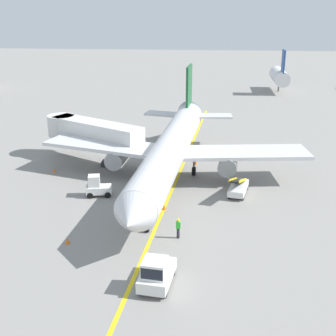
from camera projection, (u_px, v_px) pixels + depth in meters
The scene contains 15 objects.
ground_plane at pixel (149, 233), 37.21m from camera, with size 300.00×300.00×0.00m, color gray.
taxi_line_yellow at pixel (165, 207), 41.83m from camera, with size 0.30×80.00×0.01m, color yellow.
airliner at pixel (171, 148), 47.35m from camera, with size 28.51×35.34×10.10m.
jet_bridge at pixel (88, 131), 52.96m from camera, with size 12.43×8.48×4.85m.
pushback_tug at pixel (156, 273), 29.91m from camera, with size 2.34×3.81×2.20m.
baggage_tug_near_wing at pixel (97, 187), 43.98m from camera, with size 2.60×1.74×2.10m.
belt_loader_forward_hold at pixel (238, 187), 44.39m from camera, with size 2.26×5.16×2.59m.
ground_crew_marshaller at pixel (178, 228), 36.09m from camera, with size 0.36×0.24×1.70m.
ground_crew_wing_walker at pixel (133, 200), 41.12m from camera, with size 0.36×0.24×1.70m.
safety_cone_nose_left at pixel (196, 162), 52.83m from camera, with size 0.36×0.36×0.44m, color orange.
safety_cone_nose_right at pixel (227, 167), 51.31m from camera, with size 0.36×0.36×0.44m, color orange.
safety_cone_wingtip_left at pixel (54, 170), 50.36m from camera, with size 0.36×0.36×0.44m, color orange.
safety_cone_wingtip_right at pixel (164, 207), 41.26m from camera, with size 0.36×0.36×0.44m, color orange.
safety_cone_tail_area at pixel (67, 241), 35.49m from camera, with size 0.36×0.36×0.44m, color orange.
distant_aircraft_mid_right at pixel (280, 76), 94.55m from camera, with size 3.00×10.10×8.80m.
Camera 1 is at (4.44, -32.92, 17.63)m, focal length 49.12 mm.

